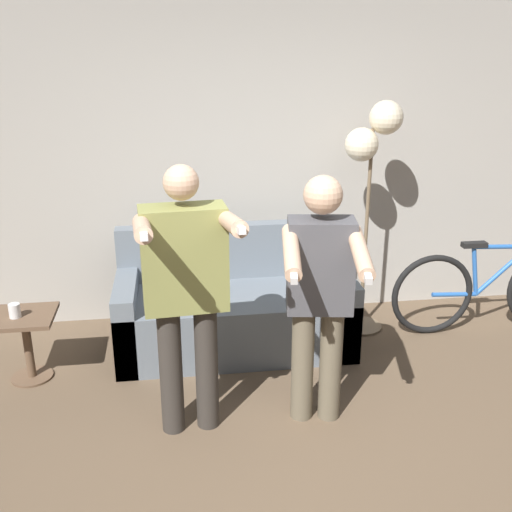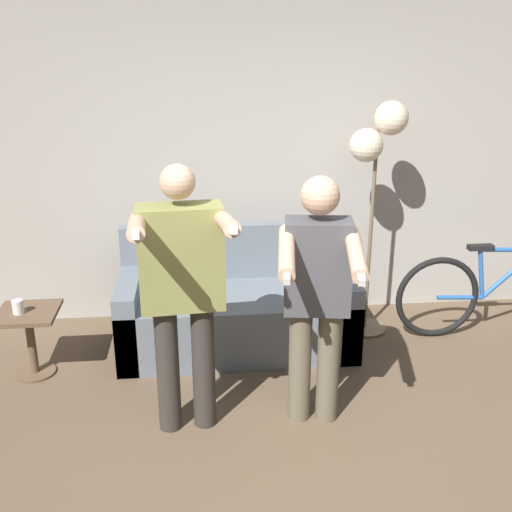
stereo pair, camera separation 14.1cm
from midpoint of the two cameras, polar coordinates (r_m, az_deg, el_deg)
name	(u,v)px [view 1 (the left image)]	position (r m, az deg, el deg)	size (l,w,h in m)	color
ground_plane	(327,504)	(3.40, 5.53, -22.49)	(16.00, 16.00, 0.00)	brown
wall_back	(259,167)	(5.05, -0.52, 8.51)	(10.00, 0.05, 2.60)	#B7B2A8
couch	(234,310)	(4.72, -2.95, -5.16)	(1.80, 0.83, 0.91)	slate
person_left	(186,284)	(3.46, -7.88, -2.71)	(0.59, 0.70, 1.66)	#38332D
person_right	(320,288)	(3.57, 4.98, -3.06)	(0.53, 0.72, 1.58)	#6B604C
cat	(169,218)	(4.76, -9.13, 3.60)	(0.46, 0.14, 0.17)	#B7AD9E
floor_lamp	(373,150)	(4.72, 10.19, 9.92)	(0.44, 0.36, 1.87)	#756047
side_table	(26,334)	(4.55, -21.88, -6.88)	(0.42, 0.42, 0.50)	brown
cup	(15,311)	(4.46, -22.86, -4.82)	(0.08, 0.08, 0.10)	white
bicycle	(490,290)	(5.27, 20.67, -3.01)	(1.68, 0.07, 0.78)	black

